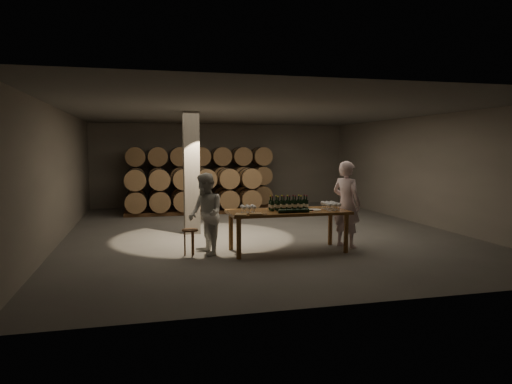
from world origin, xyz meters
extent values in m
plane|color=#585552|center=(0.00, 0.00, 0.00)|extent=(12.00, 12.00, 0.00)
plane|color=#605E59|center=(0.00, 0.00, 3.20)|extent=(12.00, 12.00, 0.00)
plane|color=slate|center=(0.00, 6.00, 1.60)|extent=(10.00, 0.00, 10.00)
plane|color=slate|center=(0.00, -6.00, 1.60)|extent=(10.00, 0.00, 10.00)
plane|color=slate|center=(-5.00, 0.00, 1.60)|extent=(0.00, 12.00, 12.00)
plane|color=slate|center=(5.00, 0.00, 1.60)|extent=(0.00, 12.00, 12.00)
cube|color=#68635A|center=(-1.80, 0.20, 1.60)|extent=(0.40, 0.40, 3.20)
cylinder|color=brown|center=(-1.18, -2.93, 0.42)|extent=(0.10, 0.10, 0.84)
cylinder|color=brown|center=(1.18, -2.93, 0.42)|extent=(0.10, 0.10, 0.84)
cylinder|color=brown|center=(-1.18, -2.07, 0.42)|extent=(0.10, 0.10, 0.84)
cylinder|color=brown|center=(1.18, -2.07, 0.42)|extent=(0.10, 0.10, 0.84)
cube|color=brown|center=(0.00, -2.50, 0.87)|extent=(2.60, 1.10, 0.06)
cube|color=#52351C|center=(-0.96, 4.90, 0.06)|extent=(5.48, 0.10, 0.12)
cube|color=#52351C|center=(-0.96, 5.50, 0.06)|extent=(5.48, 0.10, 0.12)
cylinder|color=olive|center=(-3.30, 5.20, 0.47)|extent=(0.70, 0.95, 0.70)
cylinder|color=black|center=(-3.30, 4.94, 0.47)|extent=(0.73, 0.04, 0.73)
cylinder|color=black|center=(-3.30, 5.46, 0.47)|extent=(0.73, 0.04, 0.73)
cylinder|color=olive|center=(-2.52, 5.20, 0.47)|extent=(0.70, 0.95, 0.70)
cylinder|color=black|center=(-2.52, 4.94, 0.47)|extent=(0.73, 0.04, 0.73)
cylinder|color=black|center=(-2.52, 5.46, 0.47)|extent=(0.73, 0.04, 0.73)
cylinder|color=olive|center=(-1.74, 5.20, 0.47)|extent=(0.70, 0.95, 0.70)
cylinder|color=black|center=(-1.74, 4.94, 0.47)|extent=(0.73, 0.04, 0.73)
cylinder|color=black|center=(-1.74, 5.46, 0.47)|extent=(0.73, 0.04, 0.73)
cylinder|color=olive|center=(-0.96, 5.20, 0.47)|extent=(0.70, 0.95, 0.70)
cylinder|color=black|center=(-0.96, 4.94, 0.47)|extent=(0.73, 0.04, 0.73)
cylinder|color=black|center=(-0.96, 5.46, 0.47)|extent=(0.73, 0.04, 0.73)
cylinder|color=olive|center=(-0.18, 5.20, 0.47)|extent=(0.70, 0.95, 0.70)
cylinder|color=black|center=(-0.18, 4.94, 0.47)|extent=(0.73, 0.04, 0.73)
cylinder|color=black|center=(-0.18, 5.46, 0.47)|extent=(0.73, 0.04, 0.73)
cylinder|color=olive|center=(0.60, 5.20, 0.47)|extent=(0.70, 0.95, 0.70)
cylinder|color=black|center=(0.60, 4.94, 0.47)|extent=(0.73, 0.04, 0.73)
cylinder|color=black|center=(0.60, 5.46, 0.47)|extent=(0.73, 0.04, 0.73)
cylinder|color=olive|center=(1.38, 5.20, 0.47)|extent=(0.70, 0.95, 0.70)
cylinder|color=black|center=(1.38, 4.94, 0.47)|extent=(0.73, 0.04, 0.73)
cylinder|color=black|center=(1.38, 5.46, 0.47)|extent=(0.73, 0.04, 0.73)
cylinder|color=olive|center=(-3.30, 5.20, 1.21)|extent=(0.70, 0.95, 0.70)
cylinder|color=black|center=(-3.30, 4.94, 1.21)|extent=(0.73, 0.04, 0.73)
cylinder|color=black|center=(-3.30, 5.46, 1.21)|extent=(0.73, 0.04, 0.73)
cylinder|color=olive|center=(-2.52, 5.20, 1.21)|extent=(0.70, 0.95, 0.70)
cylinder|color=black|center=(-2.52, 4.94, 1.21)|extent=(0.73, 0.04, 0.73)
cylinder|color=black|center=(-2.52, 5.46, 1.21)|extent=(0.73, 0.04, 0.73)
cylinder|color=olive|center=(-1.74, 5.20, 1.21)|extent=(0.70, 0.95, 0.70)
cylinder|color=black|center=(-1.74, 4.94, 1.21)|extent=(0.73, 0.04, 0.73)
cylinder|color=black|center=(-1.74, 5.46, 1.21)|extent=(0.73, 0.04, 0.73)
cylinder|color=olive|center=(-0.96, 5.20, 1.21)|extent=(0.70, 0.95, 0.70)
cylinder|color=black|center=(-0.96, 4.94, 1.21)|extent=(0.73, 0.04, 0.73)
cylinder|color=black|center=(-0.96, 5.46, 1.21)|extent=(0.73, 0.04, 0.73)
cylinder|color=olive|center=(-0.18, 5.20, 1.21)|extent=(0.70, 0.95, 0.70)
cylinder|color=black|center=(-0.18, 4.94, 1.21)|extent=(0.73, 0.04, 0.73)
cylinder|color=black|center=(-0.18, 5.46, 1.21)|extent=(0.73, 0.04, 0.73)
cylinder|color=olive|center=(0.60, 5.20, 1.21)|extent=(0.70, 0.95, 0.70)
cylinder|color=black|center=(0.60, 4.94, 1.21)|extent=(0.73, 0.04, 0.73)
cylinder|color=black|center=(0.60, 5.46, 1.21)|extent=(0.73, 0.04, 0.73)
cylinder|color=olive|center=(1.38, 5.20, 1.21)|extent=(0.70, 0.95, 0.70)
cylinder|color=black|center=(1.38, 4.94, 1.21)|extent=(0.73, 0.04, 0.73)
cylinder|color=black|center=(1.38, 5.46, 1.21)|extent=(0.73, 0.04, 0.73)
cylinder|color=olive|center=(-3.30, 5.20, 1.95)|extent=(0.70, 0.95, 0.70)
cylinder|color=black|center=(-3.30, 4.94, 1.95)|extent=(0.73, 0.04, 0.73)
cylinder|color=black|center=(-3.30, 5.46, 1.95)|extent=(0.73, 0.04, 0.73)
cylinder|color=olive|center=(-2.52, 5.20, 1.95)|extent=(0.70, 0.95, 0.70)
cylinder|color=black|center=(-2.52, 4.94, 1.95)|extent=(0.73, 0.04, 0.73)
cylinder|color=black|center=(-2.52, 5.46, 1.95)|extent=(0.73, 0.04, 0.73)
cylinder|color=olive|center=(-1.74, 5.20, 1.95)|extent=(0.70, 0.95, 0.70)
cylinder|color=black|center=(-1.74, 4.94, 1.95)|extent=(0.73, 0.04, 0.73)
cylinder|color=black|center=(-1.74, 5.46, 1.95)|extent=(0.73, 0.04, 0.73)
cylinder|color=olive|center=(-0.96, 5.20, 1.95)|extent=(0.70, 0.95, 0.70)
cylinder|color=black|center=(-0.96, 4.94, 1.95)|extent=(0.73, 0.04, 0.73)
cylinder|color=black|center=(-0.96, 5.46, 1.95)|extent=(0.73, 0.04, 0.73)
cylinder|color=olive|center=(-0.18, 5.20, 1.95)|extent=(0.70, 0.95, 0.70)
cylinder|color=black|center=(-0.18, 4.94, 1.95)|extent=(0.73, 0.04, 0.73)
cylinder|color=black|center=(-0.18, 5.46, 1.95)|extent=(0.73, 0.04, 0.73)
cylinder|color=olive|center=(0.60, 5.20, 1.95)|extent=(0.70, 0.95, 0.70)
cylinder|color=black|center=(0.60, 4.94, 1.95)|extent=(0.73, 0.04, 0.73)
cylinder|color=black|center=(0.60, 5.46, 1.95)|extent=(0.73, 0.04, 0.73)
cylinder|color=olive|center=(1.38, 5.20, 1.95)|extent=(0.70, 0.95, 0.70)
cylinder|color=black|center=(1.38, 4.94, 1.95)|extent=(0.73, 0.04, 0.73)
cylinder|color=black|center=(1.38, 5.46, 1.95)|extent=(0.73, 0.04, 0.73)
cube|color=#52351C|center=(-1.35, 3.50, 0.06)|extent=(4.70, 0.10, 0.12)
cube|color=#52351C|center=(-1.35, 4.10, 0.06)|extent=(4.70, 0.10, 0.12)
cylinder|color=olive|center=(-3.30, 3.80, 0.47)|extent=(0.70, 0.95, 0.70)
cylinder|color=black|center=(-3.30, 3.54, 0.47)|extent=(0.73, 0.04, 0.73)
cylinder|color=black|center=(-3.30, 4.06, 0.47)|extent=(0.73, 0.04, 0.73)
cylinder|color=olive|center=(-2.52, 3.80, 0.47)|extent=(0.70, 0.95, 0.70)
cylinder|color=black|center=(-2.52, 3.54, 0.47)|extent=(0.73, 0.04, 0.73)
cylinder|color=black|center=(-2.52, 4.06, 0.47)|extent=(0.73, 0.04, 0.73)
cylinder|color=olive|center=(-1.74, 3.80, 0.47)|extent=(0.70, 0.95, 0.70)
cylinder|color=black|center=(-1.74, 3.54, 0.47)|extent=(0.73, 0.04, 0.73)
cylinder|color=black|center=(-1.74, 4.06, 0.47)|extent=(0.73, 0.04, 0.73)
cylinder|color=olive|center=(-0.96, 3.80, 0.47)|extent=(0.70, 0.95, 0.70)
cylinder|color=black|center=(-0.96, 3.54, 0.47)|extent=(0.73, 0.04, 0.73)
cylinder|color=black|center=(-0.96, 4.06, 0.47)|extent=(0.73, 0.04, 0.73)
cylinder|color=olive|center=(-0.18, 3.80, 0.47)|extent=(0.70, 0.95, 0.70)
cylinder|color=black|center=(-0.18, 3.54, 0.47)|extent=(0.73, 0.04, 0.73)
cylinder|color=black|center=(-0.18, 4.06, 0.47)|extent=(0.73, 0.04, 0.73)
cylinder|color=olive|center=(0.60, 3.80, 0.47)|extent=(0.70, 0.95, 0.70)
cylinder|color=black|center=(0.60, 3.54, 0.47)|extent=(0.73, 0.04, 0.73)
cylinder|color=black|center=(0.60, 4.06, 0.47)|extent=(0.73, 0.04, 0.73)
cylinder|color=olive|center=(-3.30, 3.80, 1.21)|extent=(0.70, 0.95, 0.70)
cylinder|color=black|center=(-3.30, 3.54, 1.21)|extent=(0.73, 0.04, 0.73)
cylinder|color=black|center=(-3.30, 4.06, 1.21)|extent=(0.73, 0.04, 0.73)
cylinder|color=olive|center=(-2.52, 3.80, 1.21)|extent=(0.70, 0.95, 0.70)
cylinder|color=black|center=(-2.52, 3.54, 1.21)|extent=(0.73, 0.04, 0.73)
cylinder|color=black|center=(-2.52, 4.06, 1.21)|extent=(0.73, 0.04, 0.73)
cylinder|color=olive|center=(-1.74, 3.80, 1.21)|extent=(0.70, 0.95, 0.70)
cylinder|color=black|center=(-1.74, 3.54, 1.21)|extent=(0.73, 0.04, 0.73)
cylinder|color=black|center=(-1.74, 4.06, 1.21)|extent=(0.73, 0.04, 0.73)
cylinder|color=olive|center=(-0.96, 3.80, 1.21)|extent=(0.70, 0.95, 0.70)
cylinder|color=black|center=(-0.96, 3.54, 1.21)|extent=(0.73, 0.04, 0.73)
cylinder|color=black|center=(-0.96, 4.06, 1.21)|extent=(0.73, 0.04, 0.73)
cylinder|color=olive|center=(-0.18, 3.80, 1.21)|extent=(0.70, 0.95, 0.70)
cylinder|color=black|center=(-0.18, 3.54, 1.21)|extent=(0.73, 0.04, 0.73)
cylinder|color=black|center=(-0.18, 4.06, 1.21)|extent=(0.73, 0.04, 0.73)
cylinder|color=olive|center=(0.60, 3.80, 1.21)|extent=(0.70, 0.95, 0.70)
cylinder|color=black|center=(0.60, 3.54, 1.21)|extent=(0.73, 0.04, 0.73)
cylinder|color=black|center=(0.60, 4.06, 1.21)|extent=(0.73, 0.04, 0.73)
cylinder|color=black|center=(-0.36, -2.52, 1.01)|extent=(0.08, 0.08, 0.22)
cylinder|color=silver|center=(-0.36, -2.52, 1.00)|extent=(0.08, 0.08, 0.07)
cylinder|color=black|center=(-0.36, -2.52, 1.17)|extent=(0.03, 0.03, 0.09)
cylinder|color=yellow|center=(-0.36, -2.52, 1.22)|extent=(0.03, 0.03, 0.03)
cylinder|color=black|center=(-0.36, -2.37, 1.01)|extent=(0.08, 0.08, 0.22)
cylinder|color=silver|center=(-0.36, -2.37, 1.00)|extent=(0.08, 0.08, 0.07)
cylinder|color=black|center=(-0.36, -2.37, 1.17)|extent=(0.03, 0.03, 0.09)
cylinder|color=maroon|center=(-0.36, -2.37, 1.22)|extent=(0.03, 0.03, 0.03)
cylinder|color=black|center=(-0.23, -2.52, 1.01)|extent=(0.08, 0.08, 0.22)
cylinder|color=silver|center=(-0.23, -2.52, 1.00)|extent=(0.08, 0.08, 0.07)
cylinder|color=black|center=(-0.23, -2.52, 1.17)|extent=(0.03, 0.03, 0.09)
cylinder|color=maroon|center=(-0.23, -2.52, 1.22)|extent=(0.03, 0.03, 0.03)
cylinder|color=black|center=(-0.23, -2.37, 1.01)|extent=(0.08, 0.08, 0.22)
cylinder|color=silver|center=(-0.23, -2.37, 1.00)|extent=(0.08, 0.08, 0.07)
cylinder|color=black|center=(-0.23, -2.37, 1.17)|extent=(0.03, 0.03, 0.09)
cylinder|color=yellow|center=(-0.23, -2.37, 1.22)|extent=(0.03, 0.03, 0.03)
cylinder|color=black|center=(-0.10, -2.52, 1.01)|extent=(0.08, 0.08, 0.22)
cylinder|color=silver|center=(-0.10, -2.52, 1.00)|extent=(0.08, 0.08, 0.07)
cylinder|color=black|center=(-0.10, -2.52, 1.17)|extent=(0.03, 0.03, 0.09)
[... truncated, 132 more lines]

